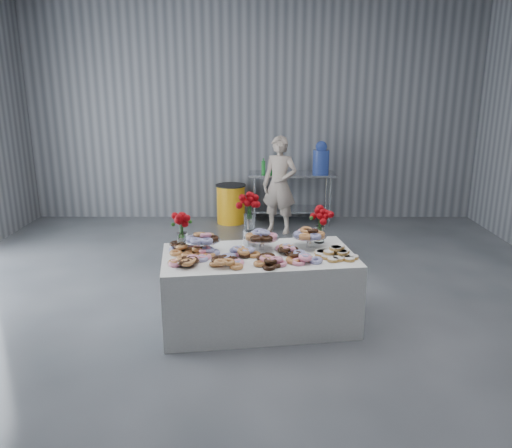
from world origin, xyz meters
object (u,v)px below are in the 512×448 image
(water_jug, at_px, (321,159))
(person, at_px, (280,185))
(display_table, at_px, (259,289))
(trash_barrel, at_px, (231,204))
(prep_table, at_px, (292,189))

(water_jug, height_order, person, person)
(display_table, height_order, person, person)
(display_table, relative_size, person, 1.19)
(display_table, height_order, trash_barrel, display_table)
(water_jug, bearing_deg, person, -141.38)
(trash_barrel, bearing_deg, display_table, -82.89)
(display_table, xyz_separation_m, trash_barrel, (-0.49, 3.92, -0.03))
(display_table, height_order, water_jug, water_jug)
(display_table, bearing_deg, prep_table, 81.53)
(display_table, xyz_separation_m, person, (0.35, 3.33, 0.42))
(water_jug, distance_m, person, 1.01)
(display_table, relative_size, water_jug, 3.43)
(prep_table, xyz_separation_m, trash_barrel, (-1.07, -0.00, -0.27))
(water_jug, distance_m, trash_barrel, 1.77)
(person, distance_m, trash_barrel, 1.12)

